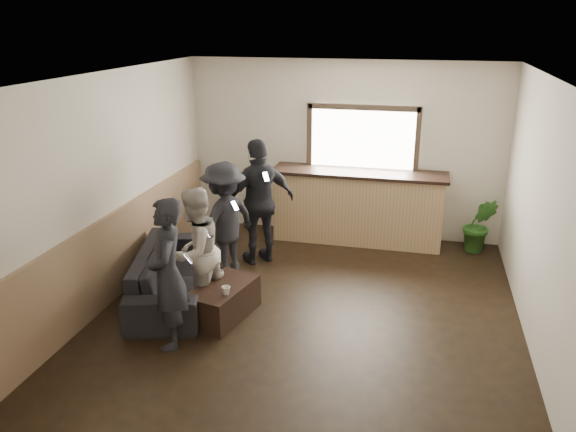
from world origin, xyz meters
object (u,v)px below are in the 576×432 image
(cup_b, at_px, (226,290))
(person_c, at_px, (224,221))
(coffee_table, at_px, (223,301))
(bar_counter, at_px, (358,202))
(sofa, at_px, (174,273))
(person_d, at_px, (260,202))
(potted_plant, at_px, (480,225))
(person_b, at_px, (195,252))
(cup_a, at_px, (219,274))
(person_a, at_px, (168,274))

(cup_b, xyz_separation_m, person_c, (-0.47, 1.28, 0.35))
(coffee_table, bearing_deg, bar_counter, 66.15)
(sofa, distance_m, person_d, 1.62)
(potted_plant, bearing_deg, person_b, -141.75)
(coffee_table, xyz_separation_m, person_b, (-0.35, 0.06, 0.57))
(sofa, xyz_separation_m, cup_a, (0.69, -0.18, 0.14))
(person_b, bearing_deg, person_c, -163.90)
(bar_counter, xyz_separation_m, coffee_table, (-1.25, -2.83, -0.44))
(cup_b, bearing_deg, coffee_table, 120.02)
(person_b, bearing_deg, cup_b, 76.65)
(person_a, xyz_separation_m, person_d, (0.32, 2.35, 0.08))
(cup_a, height_order, person_b, person_b)
(person_d, bearing_deg, potted_plant, 158.04)
(cup_b, xyz_separation_m, person_b, (-0.47, 0.26, 0.32))
(sofa, bearing_deg, person_d, -46.00)
(person_a, bearing_deg, cup_a, 144.66)
(potted_plant, height_order, person_b, person_b)
(bar_counter, height_order, person_a, bar_counter)
(person_a, bearing_deg, person_b, 159.85)
(potted_plant, relative_size, person_d, 0.48)
(person_b, distance_m, person_c, 1.02)
(person_d, bearing_deg, cup_a, 45.12)
(bar_counter, distance_m, cup_b, 3.24)
(person_c, bearing_deg, sofa, -5.25)
(potted_plant, bearing_deg, cup_a, -141.17)
(cup_a, relative_size, potted_plant, 0.13)
(cup_a, xyz_separation_m, cup_b, (0.23, -0.40, 0.00))
(bar_counter, distance_m, person_b, 3.20)
(coffee_table, height_order, person_c, person_c)
(sofa, relative_size, cup_a, 19.18)
(sofa, distance_m, cup_b, 1.09)
(person_b, bearing_deg, potted_plant, 144.35)
(cup_a, height_order, person_c, person_c)
(cup_a, xyz_separation_m, person_c, (-0.24, 0.88, 0.36))
(coffee_table, relative_size, person_a, 0.55)
(coffee_table, height_order, person_d, person_d)
(person_b, height_order, person_c, person_c)
(coffee_table, bearing_deg, person_a, -117.33)
(bar_counter, relative_size, person_d, 1.48)
(bar_counter, distance_m, sofa, 3.21)
(bar_counter, height_order, cup_b, bar_counter)
(coffee_table, height_order, person_a, person_a)
(person_b, xyz_separation_m, person_c, (-0.00, 1.02, 0.03))
(sofa, distance_m, cup_a, 0.72)
(cup_b, height_order, person_c, person_c)
(cup_a, distance_m, potted_plant, 4.12)
(cup_b, xyz_separation_m, person_a, (-0.47, -0.48, 0.38))
(cup_a, distance_m, person_d, 1.55)
(cup_b, distance_m, potted_plant, 4.22)
(person_a, distance_m, person_d, 2.37)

